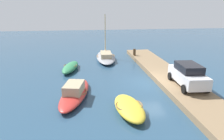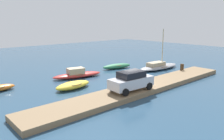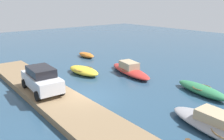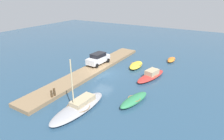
% 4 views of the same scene
% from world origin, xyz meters
% --- Properties ---
extents(ground_plane, '(84.00, 84.00, 0.00)m').
position_xyz_m(ground_plane, '(0.00, 0.00, 0.00)').
color(ground_plane, navy).
extents(dock_platform, '(23.79, 2.97, 0.44)m').
position_xyz_m(dock_platform, '(0.00, -1.91, 0.22)').
color(dock_platform, '#846B4C').
rests_on(dock_platform, ground_plane).
extents(rowboat_green, '(4.45, 2.04, 0.65)m').
position_xyz_m(rowboat_green, '(4.72, 6.90, 0.33)').
color(rowboat_green, '#2D7A4C').
rests_on(rowboat_green, ground_plane).
extents(rowboat_yellow, '(3.85, 1.90, 0.66)m').
position_xyz_m(rowboat_yellow, '(-4.74, 2.88, 0.34)').
color(rowboat_yellow, gold).
rests_on(rowboat_yellow, ground_plane).
extents(motorboat_red, '(5.94, 2.77, 1.13)m').
position_xyz_m(motorboat_red, '(-2.09, 6.24, 0.40)').
color(motorboat_red, '#B72D28').
rests_on(motorboat_red, ground_plane).
extents(sailboat_grey, '(7.08, 2.51, 5.36)m').
position_xyz_m(sailboat_grey, '(8.63, 2.88, 0.38)').
color(sailboat_grey, '#939399').
rests_on(sailboat_grey, ground_plane).
extents(mooring_post_west, '(0.24, 0.24, 0.83)m').
position_xyz_m(mooring_post_west, '(8.38, -0.67, 0.85)').
color(mooring_post_west, '#47331E').
rests_on(mooring_post_west, dock_platform).
extents(mooring_post_mid_west, '(0.22, 0.22, 0.75)m').
position_xyz_m(mooring_post_mid_west, '(8.78, -0.67, 0.81)').
color(mooring_post_mid_west, '#47331E').
rests_on(mooring_post_mid_west, dock_platform).
extents(parked_car, '(4.11, 2.05, 1.73)m').
position_xyz_m(parked_car, '(-2.02, -2.20, 1.32)').
color(parked_car, silver).
rests_on(parked_car, dock_platform).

